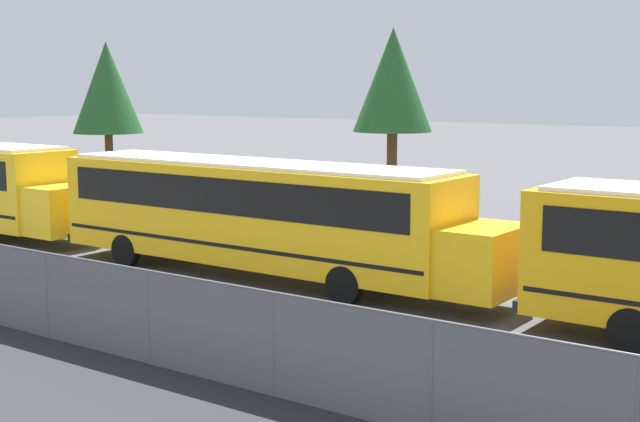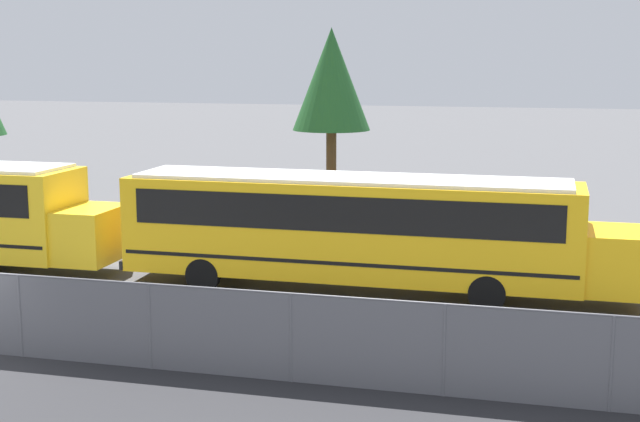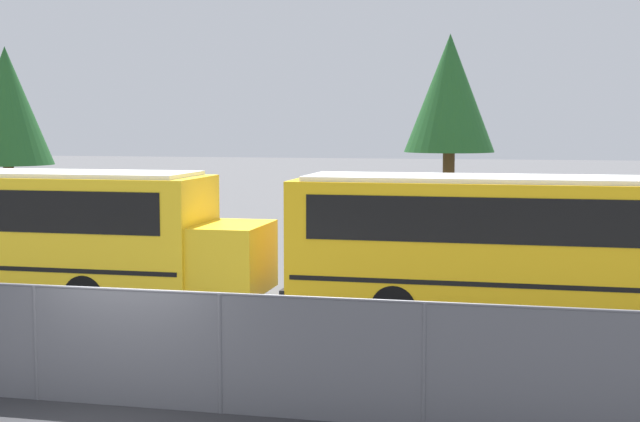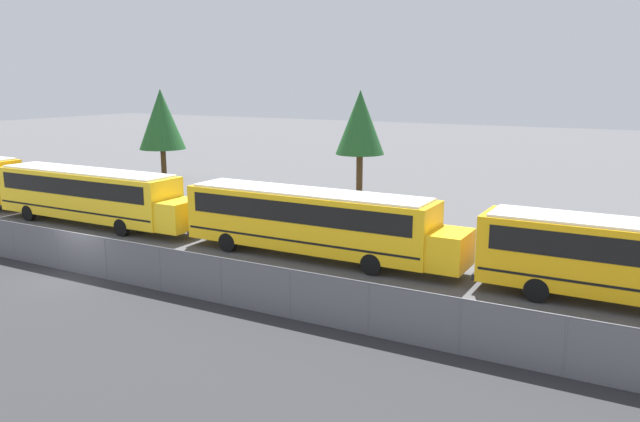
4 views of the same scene
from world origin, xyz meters
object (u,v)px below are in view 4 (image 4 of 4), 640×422
at_px(school_bus_2, 91,193).
at_px(school_bus_3, 313,219).
at_px(tree_2, 360,123).
at_px(tree_0, 161,119).

distance_m(school_bus_2, school_bus_3, 14.59).
relative_size(school_bus_3, tree_2, 1.84).
bearing_deg(tree_0, tree_2, -2.06).
relative_size(school_bus_2, tree_0, 1.85).
bearing_deg(tree_2, tree_0, 177.94).
xyz_separation_m(school_bus_2, tree_2, (10.41, 14.03, 3.50)).
bearing_deg(tree_0, school_bus_3, -32.43).
height_order(tree_0, tree_2, tree_2).
bearing_deg(tree_2, school_bus_3, -73.11).
height_order(school_bus_3, tree_0, tree_0).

